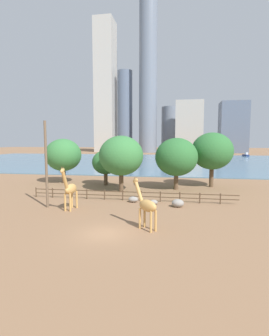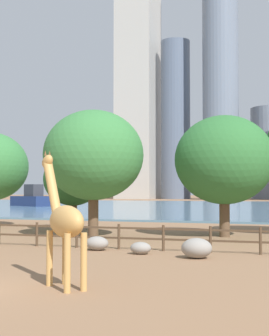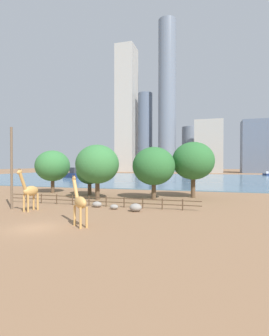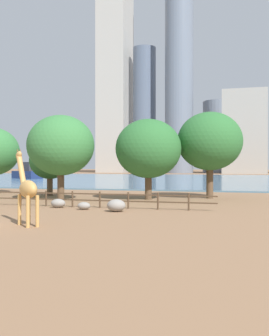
{
  "view_description": "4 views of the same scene",
  "coord_description": "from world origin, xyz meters",
  "px_view_note": "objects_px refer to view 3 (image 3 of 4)",
  "views": [
    {
      "loc": [
        5.89,
        -20.01,
        7.54
      ],
      "look_at": [
        0.22,
        13.42,
        4.02
      ],
      "focal_mm": 28.0,
      "sensor_mm": 36.0,
      "label": 1
    },
    {
      "loc": [
        10.45,
        -13.2,
        3.07
      ],
      "look_at": [
        1.78,
        13.24,
        4.26
      ],
      "focal_mm": 55.0,
      "sensor_mm": 36.0,
      "label": 2
    },
    {
      "loc": [
        14.17,
        -18.53,
        5.37
      ],
      "look_at": [
        2.76,
        19.73,
        4.76
      ],
      "focal_mm": 28.0,
      "sensor_mm": 36.0,
      "label": 3
    },
    {
      "loc": [
        15.7,
        -19.65,
        3.47
      ],
      "look_at": [
        2.18,
        27.47,
        3.08
      ],
      "focal_mm": 45.0,
      "sensor_mm": 36.0,
      "label": 4
    }
  ],
  "objects_px": {
    "boulder_small": "(114,207)",
    "tree_right_small": "(53,166)",
    "tree_left_large": "(97,164)",
    "utility_pole": "(12,168)",
    "giraffe_tall": "(30,191)",
    "giraffe_companion": "(80,202)",
    "boulder_by_pole": "(136,207)",
    "tree_left_small": "(154,166)",
    "tree_right_tall": "(90,173)",
    "boat_ferry": "(266,174)",
    "boat_sailboat": "(73,174)",
    "boulder_near_fence": "(97,204)",
    "tree_center_broad": "(193,161)"
  },
  "relations": [
    {
      "from": "boulder_by_pole",
      "to": "tree_right_small",
      "type": "xyz_separation_m",
      "value": [
        -20.34,
        14.17,
        4.56
      ]
    },
    {
      "from": "boulder_small",
      "to": "tree_left_large",
      "type": "xyz_separation_m",
      "value": [
        -5.55,
        7.39,
        5.04
      ]
    },
    {
      "from": "tree_left_large",
      "to": "tree_left_small",
      "type": "relative_size",
      "value": 1.04
    },
    {
      "from": "tree_center_broad",
      "to": "tree_left_small",
      "type": "distance_m",
      "value": 6.63
    },
    {
      "from": "giraffe_tall",
      "to": "tree_center_broad",
      "type": "xyz_separation_m",
      "value": [
        16.97,
        17.54,
        3.55
      ]
    },
    {
      "from": "tree_right_tall",
      "to": "boulder_small",
      "type": "bearing_deg",
      "value": -53.17
    },
    {
      "from": "utility_pole",
      "to": "boat_sailboat",
      "type": "xyz_separation_m",
      "value": [
        -27.13,
        61.48,
        -3.37
      ]
    },
    {
      "from": "boulder_near_fence",
      "to": "tree_right_tall",
      "type": "bearing_deg",
      "value": 120.17
    },
    {
      "from": "utility_pole",
      "to": "boulder_near_fence",
      "type": "xyz_separation_m",
      "value": [
        9.17,
        4.12,
        -4.53
      ]
    },
    {
      "from": "boulder_small",
      "to": "boat_ferry",
      "type": "distance_m",
      "value": 108.0
    },
    {
      "from": "boulder_small",
      "to": "boulder_near_fence",
      "type": "bearing_deg",
      "value": 162.29
    },
    {
      "from": "utility_pole",
      "to": "boulder_small",
      "type": "xyz_separation_m",
      "value": [
        11.76,
        3.29,
        -4.59
      ]
    },
    {
      "from": "utility_pole",
      "to": "tree_left_large",
      "type": "xyz_separation_m",
      "value": [
        6.21,
        10.68,
        0.46
      ]
    },
    {
      "from": "tree_left_small",
      "to": "boat_ferry",
      "type": "bearing_deg",
      "value": 70.73
    },
    {
      "from": "giraffe_tall",
      "to": "tree_right_small",
      "type": "relative_size",
      "value": 0.62
    },
    {
      "from": "tree_left_small",
      "to": "tree_right_small",
      "type": "xyz_separation_m",
      "value": [
        -20.01,
        3.14,
        -0.03
      ]
    },
    {
      "from": "giraffe_companion",
      "to": "boulder_small",
      "type": "bearing_deg",
      "value": -48.54
    },
    {
      "from": "boulder_near_fence",
      "to": "boulder_by_pole",
      "type": "bearing_deg",
      "value": -15.17
    },
    {
      "from": "giraffe_tall",
      "to": "tree_center_broad",
      "type": "relative_size",
      "value": 0.56
    },
    {
      "from": "utility_pole",
      "to": "tree_left_large",
      "type": "distance_m",
      "value": 12.37
    },
    {
      "from": "utility_pole",
      "to": "tree_left_small",
      "type": "height_order",
      "value": "utility_pole"
    },
    {
      "from": "giraffe_companion",
      "to": "boulder_near_fence",
      "type": "relative_size",
      "value": 3.7
    },
    {
      "from": "giraffe_companion",
      "to": "tree_left_large",
      "type": "relative_size",
      "value": 0.53
    },
    {
      "from": "giraffe_companion",
      "to": "tree_right_tall",
      "type": "distance_m",
      "value": 23.47
    },
    {
      "from": "utility_pole",
      "to": "boulder_small",
      "type": "relative_size",
      "value": 9.58
    },
    {
      "from": "tree_center_broad",
      "to": "giraffe_tall",
      "type": "bearing_deg",
      "value": -134.07
    },
    {
      "from": "boulder_small",
      "to": "tree_right_tall",
      "type": "xyz_separation_m",
      "value": [
        -9.42,
        12.58,
        3.59
      ]
    },
    {
      "from": "utility_pole",
      "to": "boat_sailboat",
      "type": "distance_m",
      "value": 67.28
    },
    {
      "from": "tree_left_small",
      "to": "boulder_small",
      "type": "bearing_deg",
      "value": -103.59
    },
    {
      "from": "utility_pole",
      "to": "tree_left_small",
      "type": "xyz_separation_m",
      "value": [
        14.27,
        13.68,
        0.17
      ]
    },
    {
      "from": "boulder_by_pole",
      "to": "tree_right_tall",
      "type": "bearing_deg",
      "value": 132.85
    },
    {
      "from": "utility_pole",
      "to": "boulder_by_pole",
      "type": "xyz_separation_m",
      "value": [
        14.61,
        2.64,
        -4.42
      ]
    },
    {
      "from": "utility_pole",
      "to": "tree_right_small",
      "type": "xyz_separation_m",
      "value": [
        -5.73,
        16.81,
        0.14
      ]
    },
    {
      "from": "boulder_near_fence",
      "to": "tree_left_small",
      "type": "relative_size",
      "value": 0.15
    },
    {
      "from": "giraffe_tall",
      "to": "giraffe_companion",
      "type": "relative_size",
      "value": 1.11
    },
    {
      "from": "tree_center_broad",
      "to": "tree_left_small",
      "type": "relative_size",
      "value": 1.11
    },
    {
      "from": "boulder_small",
      "to": "tree_right_small",
      "type": "relative_size",
      "value": 0.13
    },
    {
      "from": "boulder_small",
      "to": "tree_center_broad",
      "type": "height_order",
      "value": "tree_center_broad"
    },
    {
      "from": "tree_left_large",
      "to": "boat_sailboat",
      "type": "bearing_deg",
      "value": 123.28
    },
    {
      "from": "boulder_small",
      "to": "boat_ferry",
      "type": "bearing_deg",
      "value": 71.29
    },
    {
      "from": "boulder_near_fence",
      "to": "boulder_small",
      "type": "height_order",
      "value": "boulder_near_fence"
    },
    {
      "from": "utility_pole",
      "to": "giraffe_tall",
      "type": "bearing_deg",
      "value": -10.81
    },
    {
      "from": "giraffe_tall",
      "to": "tree_left_small",
      "type": "xyz_separation_m",
      "value": [
        11.28,
        14.25,
        2.73
      ]
    },
    {
      "from": "tree_right_tall",
      "to": "tree_left_small",
      "type": "distance_m",
      "value": 12.18
    },
    {
      "from": "tree_left_large",
      "to": "tree_right_small",
      "type": "distance_m",
      "value": 13.43
    },
    {
      "from": "tree_right_small",
      "to": "tree_left_small",
      "type": "bearing_deg",
      "value": -8.92
    },
    {
      "from": "tree_left_small",
      "to": "boulder_by_pole",
      "type": "bearing_deg",
      "value": -88.25
    },
    {
      "from": "boulder_near_fence",
      "to": "tree_right_tall",
      "type": "xyz_separation_m",
      "value": [
        -6.83,
        11.75,
        3.53
      ]
    },
    {
      "from": "giraffe_tall",
      "to": "boulder_small",
      "type": "height_order",
      "value": "giraffe_tall"
    },
    {
      "from": "tree_right_tall",
      "to": "boat_sailboat",
      "type": "height_order",
      "value": "tree_right_tall"
    }
  ]
}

